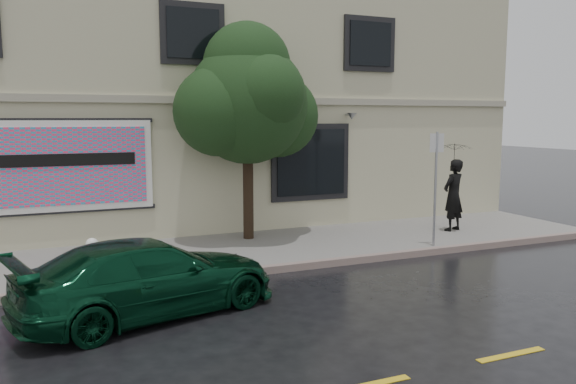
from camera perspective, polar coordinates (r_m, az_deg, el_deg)
name	(u,v)px	position (r m, az deg, el deg)	size (l,w,h in m)	color
ground	(265,299)	(10.04, -2.32, -10.77)	(90.00, 90.00, 0.00)	black
sidewalk	(215,254)	(13.00, -7.41, -6.23)	(20.00, 3.50, 0.15)	gray
curb	(239,273)	(11.37, -5.01, -8.19)	(20.00, 0.18, 0.16)	gray
building	(164,107)	(18.24, -12.49, 8.44)	(20.00, 8.12, 7.00)	#B4B391
billboard	(58,166)	(13.89, -22.29, 2.43)	(4.30, 0.16, 2.20)	white
car	(149,277)	(9.37, -13.90, -8.41)	(1.86, 4.22, 1.23)	#08331E
pedestrian	(453,195)	(15.61, 16.44, -0.30)	(0.70, 0.46, 1.92)	black
umbrella	(455,146)	(15.49, 16.62, 4.47)	(0.93, 0.93, 0.68)	black
street_tree	(247,104)	(13.87, -4.15, 8.91)	(2.95, 2.95, 4.83)	#302315
fire_hydrant	(93,260)	(11.06, -19.22, -6.55)	(0.33, 0.31, 0.81)	white
sign_pole	(436,178)	(13.52, 14.77, 1.36)	(0.32, 0.12, 2.69)	#96979E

